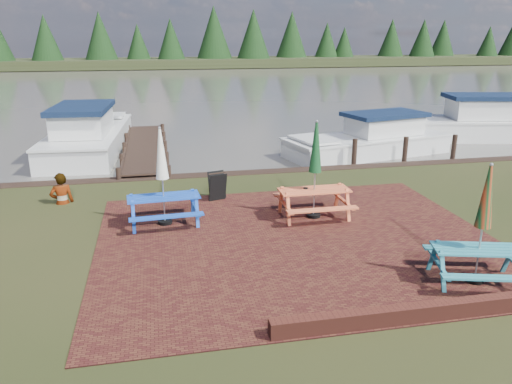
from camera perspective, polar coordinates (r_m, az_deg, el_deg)
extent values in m
plane|color=black|center=(10.63, 6.31, -7.69)|extent=(120.00, 120.00, 0.00)
cube|color=#361211|center=(11.49, 4.80, -5.57)|extent=(9.00, 7.50, 0.02)
cube|color=#4C1E16|center=(9.07, 20.80, -12.49)|extent=(6.00, 0.22, 0.30)
cube|color=#48453E|center=(46.44, -7.88, 11.91)|extent=(120.00, 60.00, 0.02)
cube|color=black|center=(75.29, -9.48, 14.37)|extent=(120.00, 10.00, 1.20)
cube|color=teal|center=(10.26, 24.13, -5.99)|extent=(1.78, 1.07, 0.04)
cube|color=teal|center=(9.83, 25.15, -8.88)|extent=(1.67, 0.66, 0.04)
cube|color=teal|center=(10.91, 22.87, -5.98)|extent=(1.67, 0.66, 0.04)
cube|color=teal|center=(10.17, 20.04, -7.81)|extent=(0.46, 1.41, 0.69)
cylinder|color=black|center=(10.52, 23.70, -9.19)|extent=(0.33, 0.33, 0.09)
cylinder|color=#B2B2B7|center=(10.09, 24.47, -3.52)|extent=(0.03, 0.03, 2.32)
cone|color=#9E3216|center=(9.92, 24.87, -0.52)|extent=(0.30, 0.30, 1.16)
cube|color=#E4673A|center=(12.74, 6.68, 0.22)|extent=(1.80, 0.70, 0.04)
cube|color=#E4673A|center=(12.23, 7.62, -2.01)|extent=(1.79, 0.24, 0.04)
cube|color=#E4673A|center=(13.44, 5.74, -0.11)|extent=(1.79, 0.24, 0.04)
cube|color=#E4673A|center=(12.64, 3.27, -1.59)|extent=(0.08, 1.56, 0.74)
cube|color=#E4673A|center=(13.11, 9.85, -1.11)|extent=(0.08, 1.56, 0.74)
cylinder|color=black|center=(12.96, 6.57, -2.68)|extent=(0.36, 0.36, 0.10)
cylinder|color=#B2B2B7|center=(12.60, 6.76, 2.42)|extent=(0.04, 0.04, 2.49)
cone|color=#11401C|center=(12.46, 6.86, 5.08)|extent=(0.32, 0.32, 1.25)
cube|color=#1848B4|center=(12.41, -10.52, -0.55)|extent=(1.78, 0.79, 0.04)
cube|color=#1848B4|center=(11.88, -10.16, -2.79)|extent=(1.75, 0.34, 0.04)
cube|color=#1848B4|center=(13.12, -10.71, -0.84)|extent=(1.75, 0.34, 0.04)
cube|color=#1848B4|center=(12.50, -13.88, -2.38)|extent=(0.17, 1.51, 0.72)
cube|color=#1848B4|center=(12.60, -7.01, -1.82)|extent=(0.17, 1.51, 0.72)
cylinder|color=black|center=(12.63, -10.35, -3.43)|extent=(0.35, 0.35, 0.10)
cylinder|color=#B2B2B7|center=(12.27, -10.65, 1.64)|extent=(0.03, 0.03, 2.42)
cone|color=white|center=(12.12, -10.80, 4.28)|extent=(0.31, 0.31, 1.21)
cube|color=black|center=(14.00, -4.36, 0.48)|extent=(0.53, 0.33, 0.80)
cube|color=black|center=(14.26, -4.50, 0.80)|extent=(0.53, 0.33, 0.80)
cube|color=black|center=(14.02, -4.47, 2.16)|extent=(0.49, 0.17, 0.03)
cube|color=black|center=(21.09, -12.56, 5.17)|extent=(1.60, 9.00, 0.06)
cube|color=black|center=(21.11, -14.61, 5.17)|extent=(0.08, 9.00, 0.08)
cube|color=black|center=(21.08, -10.52, 5.43)|extent=(0.08, 9.00, 0.08)
cylinder|color=black|center=(16.82, -15.36, 1.04)|extent=(0.16, 0.16, 1.00)
cylinder|color=black|center=(16.78, -9.91, 1.37)|extent=(0.16, 0.16, 1.00)
cube|color=silver|center=(21.98, -18.46, 5.28)|extent=(3.12, 7.79, 1.09)
cube|color=silver|center=(21.87, -18.60, 6.73)|extent=(3.18, 7.94, 0.09)
cube|color=silver|center=(20.90, -19.18, 7.66)|extent=(2.09, 3.32, 0.93)
cube|color=#0D1A32|center=(20.82, -19.33, 9.07)|extent=(2.33, 3.79, 0.20)
cube|color=silver|center=(24.66, -17.44, 8.32)|extent=(2.31, 1.52, 0.11)
cube|color=silver|center=(20.79, 12.53, 4.93)|extent=(7.04, 3.80, 0.89)
cube|color=silver|center=(20.69, 12.62, 6.18)|extent=(7.18, 3.88, 0.07)
cube|color=silver|center=(21.11, 14.45, 7.45)|extent=(3.12, 2.27, 0.76)
cube|color=#0D1A32|center=(21.04, 14.53, 8.60)|extent=(3.55, 2.55, 0.16)
cube|color=silver|center=(19.25, 6.57, 6.00)|extent=(1.63, 2.19, 0.09)
cube|color=silver|center=(25.42, 22.51, 6.42)|extent=(7.45, 3.90, 1.09)
cube|color=silver|center=(25.33, 22.66, 7.68)|extent=(7.60, 3.98, 0.09)
cube|color=silver|center=(25.59, 24.58, 8.72)|extent=(3.28, 2.38, 0.93)
cube|color=#0D1A32|center=(25.53, 24.73, 9.88)|extent=(3.74, 2.66, 0.20)
cube|color=silver|center=(24.42, 16.78, 8.29)|extent=(1.68, 2.35, 0.11)
imported|color=gray|center=(14.69, -21.60, 1.98)|extent=(0.72, 0.56, 1.74)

